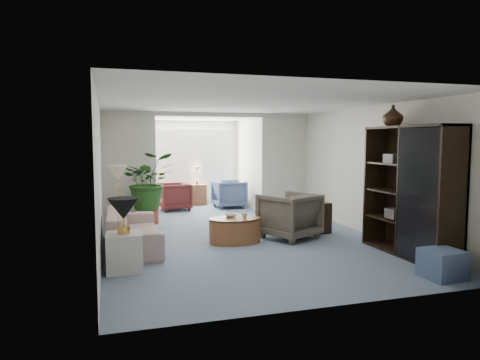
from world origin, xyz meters
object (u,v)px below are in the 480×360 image
object	(u,v)px
ottoman	(443,264)
plant_pot	(149,216)
coffee_table	(235,230)
sofa	(133,229)
coffee_bowl	(231,216)
entertainment_cabinet	(410,191)
cabinet_urn	(393,116)
sunroom_chair_maroon	(175,196)
framed_picture	(376,148)
coffee_cup	(245,216)
wingback_chair	(289,216)
floor_lamp	(118,173)
table_lamp	(123,209)
sunroom_chair_blue	(229,194)
end_table	(124,252)
sunroom_table	(197,195)
side_table_dark	(316,218)

from	to	relation	value
ottoman	plant_pot	world-z (taller)	ottoman
coffee_table	ottoman	xyz separation A→B (m)	(2.10, -2.76, -0.03)
sofa	coffee_bowl	distance (m)	1.73
sofa	plant_pot	xyz separation A→B (m)	(0.47, 2.12, -0.16)
entertainment_cabinet	cabinet_urn	size ratio (longest dim) A/B	5.86
sunroom_chair_maroon	framed_picture	bearing A→B (deg)	33.83
coffee_cup	wingback_chair	world-z (taller)	wingback_chair
floor_lamp	plant_pot	distance (m)	1.99
coffee_bowl	table_lamp	bearing A→B (deg)	-146.08
table_lamp	coffee_cup	xyz separation A→B (m)	(2.13, 1.10, -0.39)
framed_picture	sunroom_chair_maroon	size ratio (longest dim) A/B	0.63
framed_picture	sunroom_chair_blue	size ratio (longest dim) A/B	0.61
coffee_bowl	sunroom_chair_maroon	size ratio (longest dim) A/B	0.29
end_table	coffee_bowl	world-z (taller)	end_table
floor_lamp	sunroom_table	bearing A→B (deg)	60.46
coffee_bowl	coffee_cup	size ratio (longest dim) A/B	2.25
entertainment_cabinet	sunroom_chair_blue	size ratio (longest dim) A/B	2.52
framed_picture	table_lamp	distance (m)	4.79
coffee_table	cabinet_urn	xyz separation A→B (m)	(2.43, -1.13, 2.03)
side_table_dark	end_table	bearing A→B (deg)	-157.62
side_table_dark	cabinet_urn	world-z (taller)	cabinet_urn
entertainment_cabinet	cabinet_urn	distance (m)	1.32
framed_picture	plant_pot	xyz separation A→B (m)	(-3.98, 2.61, -1.54)
coffee_bowl	plant_pot	xyz separation A→B (m)	(-1.26, 2.18, -0.32)
table_lamp	coffee_bowl	distance (m)	2.36
sunroom_chair_blue	sunroom_chair_maroon	world-z (taller)	sunroom_chair_blue
side_table_dark	sunroom_chair_blue	bearing A→B (deg)	101.99
sunroom_table	sofa	bearing A→B (deg)	-113.89
end_table	side_table_dark	xyz separation A→B (m)	(3.76, 1.55, 0.03)
floor_lamp	entertainment_cabinet	bearing A→B (deg)	-28.34
coffee_table	side_table_dark	distance (m)	1.81
sofa	coffee_table	world-z (taller)	sofa
floor_lamp	coffee_cup	size ratio (longest dim) A/B	3.55
coffee_bowl	sunroom_table	size ratio (longest dim) A/B	0.39
side_table_dark	sunroom_table	world-z (taller)	side_table_dark
coffee_table	coffee_bowl	size ratio (longest dim) A/B	4.16
coffee_cup	sunroom_chair_maroon	world-z (taller)	sunroom_chair_maroon
coffee_bowl	plant_pot	bearing A→B (deg)	120.10
framed_picture	coffee_table	distance (m)	3.06
end_table	table_lamp	xyz separation A→B (m)	(0.00, 0.00, 0.62)
plant_pot	sunroom_chair_blue	world-z (taller)	sunroom_chair_blue
floor_lamp	ottoman	xyz separation A→B (m)	(4.10, -3.53, -1.06)
table_lamp	sunroom_chair_blue	bearing A→B (deg)	60.11
coffee_cup	cabinet_urn	distance (m)	3.06
floor_lamp	side_table_dark	bearing A→B (deg)	-6.25
sofa	cabinet_urn	bearing A→B (deg)	-105.63
sofa	coffee_cup	distance (m)	1.95
end_table	coffee_bowl	bearing A→B (deg)	33.92
sunroom_chair_blue	wingback_chair	bearing A→B (deg)	178.78
table_lamp	wingback_chair	distance (m)	3.33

